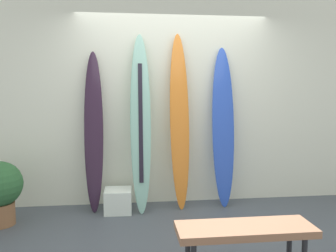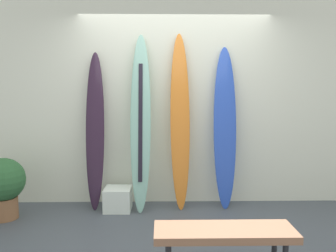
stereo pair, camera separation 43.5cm
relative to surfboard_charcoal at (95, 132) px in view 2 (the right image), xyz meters
name	(u,v)px [view 2 (the right image)]	position (x,y,z in m)	size (l,w,h in m)	color
ground	(179,241)	(1.02, -0.99, -1.01)	(8.00, 8.00, 0.04)	#464E56
wall_back	(174,99)	(1.02, 0.31, 0.41)	(7.20, 0.20, 2.80)	silver
surfboard_charcoal	(95,132)	(0.00, 0.00, 0.00)	(0.24, 0.35, 2.01)	#2D1C30
surfboard_seafoam	(141,123)	(0.58, -0.05, 0.11)	(0.26, 0.46, 2.24)	#88C2AF
surfboard_sunset	(180,121)	(1.09, 0.01, 0.13)	(0.27, 0.38, 2.25)	orange
surfboard_cobalt	(225,128)	(1.67, 0.02, 0.05)	(0.30, 0.35, 2.08)	blue
display_block_left	(118,199)	(0.29, -0.12, -0.85)	(0.34, 0.34, 0.29)	white
potted_plant	(3,184)	(-1.02, -0.38, -0.57)	(0.51, 0.51, 0.73)	#8D603E
bench	(224,235)	(1.34, -1.82, -0.59)	(1.10, 0.36, 0.46)	#8F6346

